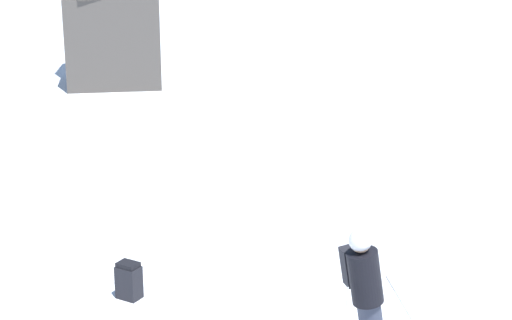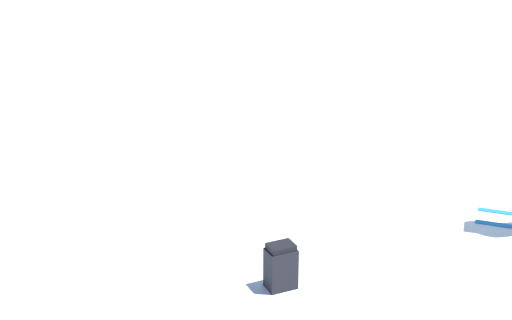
# 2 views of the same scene
# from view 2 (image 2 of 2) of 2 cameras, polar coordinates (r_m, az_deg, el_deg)

# --- Properties ---
(spare_backpack) EXTENTS (0.37, 0.36, 0.50)m
(spare_backpack) POSITION_cam_2_polar(r_m,az_deg,el_deg) (8.84, 1.67, -7.10)
(spare_backpack) COLOR black
(spare_backpack) RESTS_ON ground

